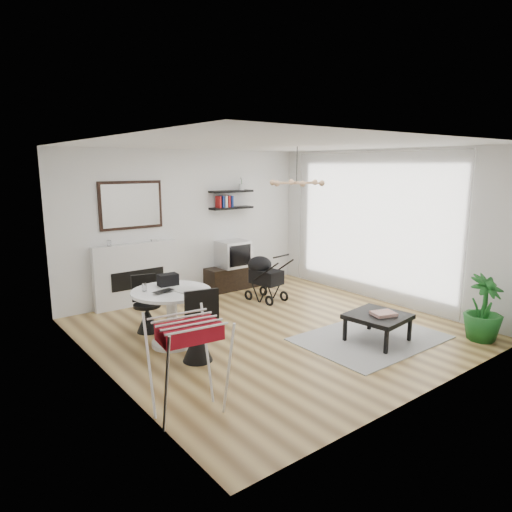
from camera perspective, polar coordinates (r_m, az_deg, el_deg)
floor at (r=6.92m, az=2.18°, el=-9.16°), size 5.00×5.00×0.00m
ceiling at (r=6.49m, az=2.36°, el=13.76°), size 5.00×5.00×0.00m
wall_back at (r=8.62m, az=-8.48°, el=4.04°), size 5.00×0.00×5.00m
wall_left at (r=5.35m, az=-18.73°, el=-0.83°), size 0.00×5.00×5.00m
wall_right at (r=8.39m, az=15.51°, el=3.56°), size 0.00×5.00×5.00m
sheer_curtain at (r=8.43m, az=14.02°, el=3.67°), size 0.04×3.60×2.60m
fireplace at (r=8.19m, az=-14.80°, el=-1.31°), size 1.50×0.17×2.16m
shelf_lower at (r=8.96m, az=-3.09°, el=6.02°), size 0.90×0.25×0.04m
shelf_upper at (r=8.93m, az=-3.11°, el=8.07°), size 0.90×0.25×0.04m
pendant_lamp at (r=7.18m, az=5.10°, el=9.10°), size 0.90×0.90×0.10m
tv_console at (r=9.11m, az=-2.68°, el=-2.65°), size 1.20×0.42×0.45m
crt_tv at (r=8.98m, az=-2.93°, el=0.30°), size 0.59×0.52×0.52m
dining_table at (r=6.29m, az=-10.48°, el=-6.54°), size 1.06×1.06×0.78m
laptop at (r=6.09m, az=-11.25°, el=-4.46°), size 0.34×0.26×0.02m
black_bag at (r=6.45m, az=-10.95°, el=-2.92°), size 0.28×0.18×0.16m
newspaper at (r=6.16m, az=-8.39°, el=-4.22°), size 0.38×0.33×0.01m
drinking_glass at (r=6.23m, az=-13.78°, el=-3.81°), size 0.06×0.06×0.10m
chair_far at (r=6.95m, az=-13.45°, el=-7.10°), size 0.42×0.43×0.83m
chair_near at (r=5.81m, az=-7.29°, el=-10.11°), size 0.49×0.50×0.97m
drying_rack at (r=4.56m, az=-8.45°, el=-13.38°), size 0.73×0.70×0.99m
stroller at (r=8.29m, az=1.04°, el=-2.92°), size 0.55×0.77×0.89m
rug at (r=6.77m, az=14.12°, el=-9.92°), size 2.00×1.45×0.01m
coffee_table at (r=6.58m, az=15.00°, el=-7.41°), size 0.83×0.83×0.38m
magazines at (r=6.55m, az=15.66°, el=-6.95°), size 0.37×0.33×0.04m
potted_plant at (r=7.13m, az=26.59°, el=-5.87°), size 0.59×0.59×0.92m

